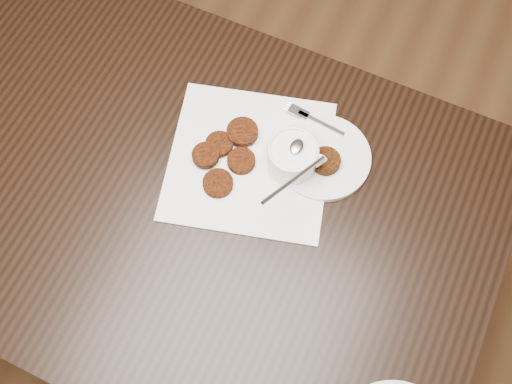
% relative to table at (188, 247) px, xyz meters
% --- Properties ---
extents(floor, '(4.00, 4.00, 0.00)m').
position_rel_table_xyz_m(floor, '(0.08, -0.10, -0.38)').
color(floor, brown).
rests_on(floor, ground).
extents(table, '(1.28, 0.83, 0.75)m').
position_rel_table_xyz_m(table, '(0.00, 0.00, 0.00)').
color(table, black).
rests_on(table, floor).
extents(napkin, '(0.39, 0.39, 0.00)m').
position_rel_table_xyz_m(napkin, '(0.12, 0.12, 0.38)').
color(napkin, white).
rests_on(napkin, table).
extents(sauce_ramekin, '(0.17, 0.17, 0.13)m').
position_rel_table_xyz_m(sauce_ramekin, '(0.20, 0.14, 0.45)').
color(sauce_ramekin, white).
rests_on(sauce_ramekin, napkin).
extents(patty_cluster, '(0.24, 0.24, 0.02)m').
position_rel_table_xyz_m(patty_cluster, '(0.08, 0.10, 0.39)').
color(patty_cluster, '#60240C').
rests_on(patty_cluster, napkin).
extents(plate_with_patty, '(0.21, 0.21, 0.03)m').
position_rel_table_xyz_m(plate_with_patty, '(0.25, 0.18, 0.39)').
color(plate_with_patty, white).
rests_on(plate_with_patty, table).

